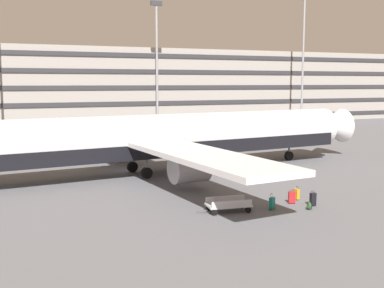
% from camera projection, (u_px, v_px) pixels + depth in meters
% --- Properties ---
extents(ground_plane, '(600.00, 600.00, 0.00)m').
position_uv_depth(ground_plane, '(132.00, 171.00, 41.10)').
color(ground_plane, '#5B5B60').
extents(terminal_structure, '(156.80, 16.02, 13.58)m').
position_uv_depth(terminal_structure, '(61.00, 87.00, 84.13)').
color(terminal_structure, gray).
rests_on(terminal_structure, ground_plane).
extents(airliner, '(43.78, 35.63, 10.49)m').
position_uv_depth(airliner, '(151.00, 139.00, 39.56)').
color(airliner, silver).
rests_on(airliner, ground_plane).
extents(light_mast_center_left, '(1.80, 0.50, 20.20)m').
position_uv_depth(light_mast_center_left, '(157.00, 56.00, 74.98)').
color(light_mast_center_left, gray).
rests_on(light_mast_center_left, ground_plane).
extents(light_mast_center_right, '(1.80, 0.50, 22.88)m').
position_uv_depth(light_mast_center_right, '(303.00, 51.00, 85.05)').
color(light_mast_center_right, gray).
rests_on(light_mast_center_right, ground_plane).
extents(suitcase_upright, '(0.38, 0.25, 0.95)m').
position_uv_depth(suitcase_upright, '(313.00, 199.00, 29.48)').
color(suitcase_upright, black).
rests_on(suitcase_upright, ground_plane).
extents(suitcase_teal, '(0.25, 0.40, 0.88)m').
position_uv_depth(suitcase_teal, '(296.00, 194.00, 31.10)').
color(suitcase_teal, orange).
rests_on(suitcase_teal, ground_plane).
extents(suitcase_red, '(0.46, 0.35, 0.90)m').
position_uv_depth(suitcase_red, '(292.00, 197.00, 30.11)').
color(suitcase_red, '#B21E23').
rests_on(suitcase_red, ground_plane).
extents(suitcase_scuffed, '(0.47, 0.40, 0.97)m').
position_uv_depth(suitcase_scuffed, '(272.00, 203.00, 28.68)').
color(suitcase_scuffed, '#147266').
rests_on(suitcase_scuffed, ground_plane).
extents(backpack_large, '(0.36, 0.43, 0.53)m').
position_uv_depth(backpack_large, '(309.00, 206.00, 28.65)').
color(backpack_large, '#264C26').
rests_on(backpack_large, ground_plane).
extents(baggage_cart, '(3.36, 1.62, 0.82)m').
position_uv_depth(baggage_cart, '(228.00, 205.00, 28.19)').
color(baggage_cart, '#B7B7BC').
rests_on(baggage_cart, ground_plane).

